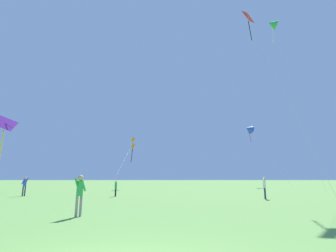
# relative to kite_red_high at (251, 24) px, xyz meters

# --- Properties ---
(kite_red_high) EXTENTS (2.90, 6.51, 16.86)m
(kite_red_high) POSITION_rel_kite_red_high_xyz_m (0.00, 0.00, 0.00)
(kite_red_high) COLOR red
(kite_red_high) RESTS_ON ground_plane
(kite_purple_streamer) EXTENTS (3.96, 11.07, 8.21)m
(kite_purple_streamer) POSITION_rel_kite_red_high_xyz_m (-25.01, 5.72, -9.18)
(kite_purple_streamer) COLOR purple
(kite_purple_streamer) RESTS_ON ground_plane
(kite_orange_box) EXTENTS (1.31, 11.87, 7.44)m
(kite_orange_box) POSITION_rel_kite_red_high_xyz_m (-12.57, 16.18, -8.87)
(kite_orange_box) COLOR orange
(kite_orange_box) RESTS_ON ground_plane
(kite_green_small) EXTENTS (2.62, 12.22, 29.66)m
(kite_green_small) POSITION_rel_kite_red_high_xyz_m (11.48, 19.02, 13.17)
(kite_green_small) COLOR green
(kite_green_small) RESTS_ON ground_plane
(kite_blue_delta) EXTENTS (2.44, 12.72, 11.42)m
(kite_blue_delta) POSITION_rel_kite_red_high_xyz_m (7.97, 24.99, -4.83)
(kite_blue_delta) COLOR blue
(kite_blue_delta) RESTS_ON ground_plane
(person_near_tree) EXTENTS (0.32, 0.47, 1.55)m
(person_near_tree) POSITION_rel_kite_red_high_xyz_m (-0.65, -1.88, -14.42)
(person_near_tree) COLOR #2D3351
(person_near_tree) RESTS_ON ground_plane
(person_with_spool) EXTENTS (0.41, 0.42, 1.59)m
(person_with_spool) POSITION_rel_kite_red_high_xyz_m (-19.61, 1.26, -14.40)
(person_with_spool) COLOR #2D3351
(person_with_spool) RESTS_ON ground_plane
(person_child_small) EXTENTS (0.25, 0.38, 1.25)m
(person_child_small) POSITION_rel_kite_red_high_xyz_m (-11.90, 0.79, -14.60)
(person_child_small) COLOR black
(person_child_small) RESTS_ON ground_plane
(person_foreground_watcher) EXTENTS (0.44, 0.38, 1.59)m
(person_foreground_watcher) POSITION_rel_kite_red_high_xyz_m (-11.27, -9.97, -14.40)
(person_foreground_watcher) COLOR gray
(person_foreground_watcher) RESTS_ON ground_plane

